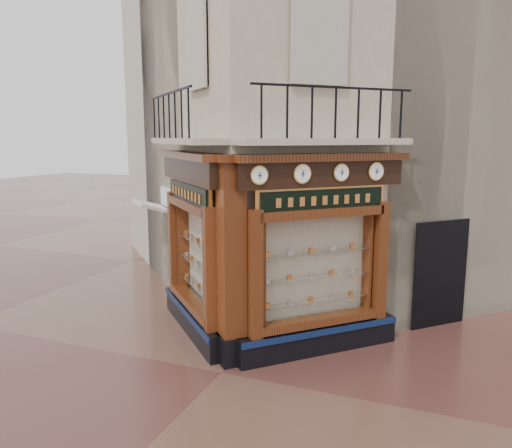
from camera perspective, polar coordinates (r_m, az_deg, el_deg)
The scene contains 15 objects.
ground at distance 9.60m, azimuth -3.98°, elevation -16.60°, with size 80.00×80.00×0.00m, color #502B25.
main_building at distance 14.49m, azimuth 6.79°, elevation 16.66°, with size 8.00×8.00×12.00m, color #C1B396.
neighbour_left at distance 17.55m, azimuth 0.87°, elevation 13.89°, with size 8.00×8.00×11.00m, color #BEB5A6.
neighbour_right at distance 16.45m, azimuth 17.68°, elevation 13.70°, with size 8.00×8.00×11.00m, color #BEB5A6.
shopfront_left at distance 10.88m, azimuth -7.21°, elevation -2.40°, with size 2.86×2.86×3.98m.
shopfront_right at distance 9.86m, azimuth 7.29°, elevation -3.69°, with size 2.86×2.86×3.98m.
corner_pilaster at distance 9.34m, azimuth -2.79°, elevation -4.58°, with size 0.85×0.85×3.98m.
balcony at distance 9.95m, azimuth -0.52°, elevation 9.53°, with size 5.94×2.97×1.03m.
clock_a at distance 8.81m, azimuth 0.35°, elevation 5.60°, with size 0.28×0.28×0.34m.
clock_b at distance 9.19m, azimuth 5.29°, elevation 5.73°, with size 0.29×0.29×0.36m.
clock_c at distance 9.62m, azimuth 9.70°, elevation 5.82°, with size 0.27×0.27×0.34m.
clock_d at distance 10.07m, azimuth 13.53°, elevation 5.87°, with size 0.29×0.29×0.36m.
awning at distance 14.22m, azimuth -11.53°, elevation -7.83°, with size 1.33×0.80×0.08m, color silver, non-canonical shape.
signboard_left at distance 10.68m, azimuth -7.74°, elevation 3.46°, with size 2.14×2.14×0.57m.
signboard_right at distance 9.60m, azimuth 7.67°, elevation 2.74°, with size 2.04×2.04×0.55m.
Camera 1 is at (3.77, -7.73, 4.29)m, focal length 35.00 mm.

